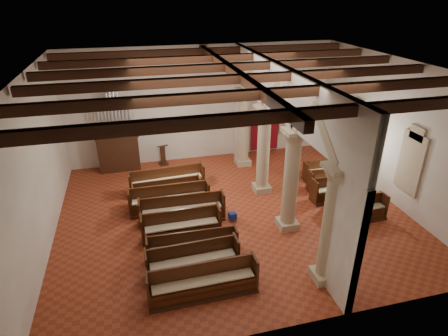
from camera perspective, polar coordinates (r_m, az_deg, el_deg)
floor at (r=15.76m, az=1.33°, el=-6.86°), size 14.00×14.00×0.00m
ceiling at (r=13.50m, az=1.60°, el=15.10°), size 14.00×14.00×0.00m
wall_back at (r=19.89m, az=-3.27°, el=9.71°), size 14.00×0.02×6.00m
wall_front at (r=9.45m, az=11.45°, el=-10.49°), size 14.00×0.02×6.00m
wall_left at (r=14.31m, az=-26.67°, el=0.25°), size 0.02×12.00×6.00m
wall_right at (r=17.50m, az=24.21°, el=5.15°), size 0.02×12.00×6.00m
ceiling_beams at (r=13.54m, az=1.59°, el=14.35°), size 13.80×11.80×0.30m
arcade at (r=14.72m, az=8.27°, el=5.91°), size 0.90×11.90×6.00m
window_right_a at (r=16.71m, az=26.66°, el=0.73°), size 0.03×1.00×2.20m
window_right_b at (r=19.63m, az=19.47°, el=5.57°), size 0.03×1.00×2.20m
window_back at (r=21.57m, az=10.07°, el=8.43°), size 1.00×0.03×2.20m
pipe_organ at (r=19.63m, az=-15.86°, el=3.48°), size 2.10×0.85×4.40m
lectern at (r=19.98m, az=-9.27°, el=1.81°), size 0.54×0.56×1.18m
dossal_curtain at (r=21.30m, az=6.21°, el=5.51°), size 1.80×0.07×2.17m
processional_banner at (r=21.86m, az=11.66°, el=4.50°), size 0.44×0.56×2.06m
hymnal_box_a at (r=12.72m, az=4.03°, el=-14.83°), size 0.33×0.29×0.28m
hymnal_box_b at (r=13.20m, az=-0.40°, el=-12.77°), size 0.37×0.31×0.36m
hymnal_box_c at (r=15.11m, az=1.31°, el=-7.34°), size 0.32×0.27×0.29m
tube_heater_a at (r=12.24m, az=-3.32°, el=-17.26°), size 0.92×0.14×0.09m
tube_heater_b at (r=12.49m, az=-0.43°, el=-16.16°), size 1.07×0.27×0.11m
nave_pew_0 at (r=11.90m, az=-3.20°, el=-17.46°), size 3.36×0.78×1.10m
nave_pew_1 at (r=12.64m, az=-4.76°, el=-14.40°), size 3.05×0.85×1.11m
nave_pew_2 at (r=13.27m, az=-4.77°, el=-12.34°), size 3.14×0.75×1.01m
nave_pew_3 at (r=14.20m, az=-6.47°, el=-9.31°), size 2.94×0.79×1.15m
nave_pew_4 at (r=15.17m, az=-6.35°, el=-6.84°), size 3.41×0.85×1.11m
nave_pew_5 at (r=15.92m, az=-8.25°, el=-5.22°), size 3.35×0.79×1.14m
nave_pew_6 at (r=16.58m, az=-8.60°, el=-4.05°), size 2.98×0.81×1.01m
nave_pew_7 at (r=17.43m, az=-8.60°, el=-2.36°), size 3.47×0.96×1.10m
aisle_pew_0 at (r=16.13m, az=20.16°, el=-6.37°), size 2.15×0.82×1.03m
aisle_pew_1 at (r=16.76m, az=18.06°, el=-4.82°), size 1.63×0.66×0.96m
aisle_pew_2 at (r=17.24m, az=16.47°, el=-3.53°), size 2.14×0.81×1.08m
aisle_pew_3 at (r=17.96m, az=15.80°, el=-2.27°), size 2.06×0.77×1.03m
aisle_pew_4 at (r=18.82m, az=14.38°, el=-0.82°), size 1.64×0.69×0.96m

